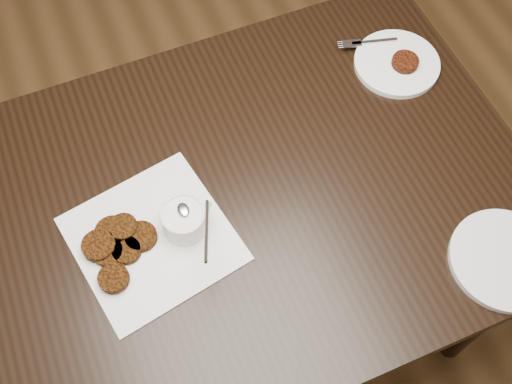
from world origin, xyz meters
TOP-DOWN VIEW (x-y plane):
  - floor at (0.00, 0.00)m, footprint 4.00×4.00m
  - table at (-0.05, 0.09)m, footprint 1.33×0.85m
  - napkin at (-0.19, 0.06)m, footprint 0.34×0.34m
  - sauce_ramekin at (-0.12, 0.06)m, footprint 0.15×0.15m
  - patty_cluster at (-0.26, 0.08)m, footprint 0.26×0.26m
  - plate_with_patty at (0.47, 0.27)m, footprint 0.24×0.24m
  - plate_empty at (0.42, -0.24)m, footprint 0.24×0.24m

SIDE VIEW (x-z plane):
  - floor at x=0.00m, z-range 0.00..0.00m
  - table at x=-0.05m, z-range 0.00..0.75m
  - napkin at x=-0.19m, z-range 0.75..0.75m
  - plate_empty at x=0.42m, z-range 0.75..0.76m
  - plate_with_patty at x=0.47m, z-range 0.75..0.78m
  - patty_cluster at x=-0.26m, z-range 0.75..0.78m
  - sauce_ramekin at x=-0.12m, z-range 0.75..0.88m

